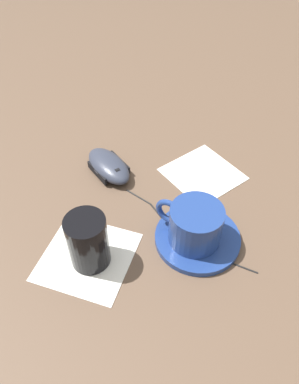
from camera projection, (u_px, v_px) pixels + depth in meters
ground_plane at (162, 225)px, 0.66m from camera, size 3.00×3.00×0.00m
saucer at (197, 238)px, 0.63m from camera, size 0.14×0.14×0.01m
coffee_cup at (194, 224)px, 0.60m from camera, size 0.12×0.09×0.07m
computer_mouse at (109, 166)px, 0.74m from camera, size 0.13×0.12×0.03m
mouse_cable at (182, 231)px, 0.65m from camera, size 0.26×0.12×0.00m
napkin_under_glass at (87, 256)px, 0.61m from camera, size 0.15×0.15×0.00m
drinking_glass at (88, 241)px, 0.57m from camera, size 0.06×0.06×0.09m
napkin_spare at (203, 174)px, 0.75m from camera, size 0.18×0.18×0.00m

